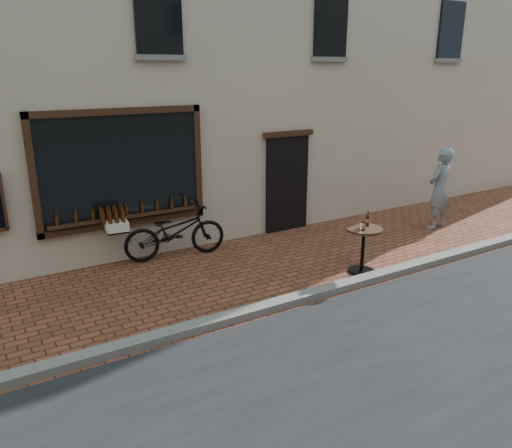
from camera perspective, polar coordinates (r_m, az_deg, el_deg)
ground at (r=8.22m, az=6.15°, el=-9.19°), size 90.00×90.00×0.00m
kerb at (r=8.34m, az=5.33°, el=-8.30°), size 90.00×0.25×0.12m
shop_building at (r=13.17m, az=-11.80°, el=22.90°), size 28.00×6.20×10.00m
cargo_bicycle at (r=10.08m, az=-9.49°, el=-0.84°), size 2.48×0.95×1.15m
bistro_table at (r=9.42m, az=12.19°, el=-1.88°), size 0.67×0.67×1.16m
pedestrian at (r=12.45m, az=20.26°, el=3.80°), size 0.79×0.60×1.92m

